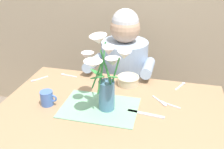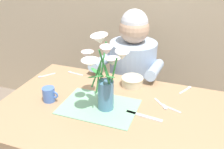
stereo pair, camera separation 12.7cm
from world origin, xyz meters
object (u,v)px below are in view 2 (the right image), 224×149
at_px(ceramic_bowl, 132,81).
at_px(tea_cup, 49,94).
at_px(seated_person, 132,84).
at_px(dinner_knife, 144,117).
at_px(flower_vase, 104,72).

height_order(ceramic_bowl, tea_cup, tea_cup).
height_order(seated_person, tea_cup, seated_person).
distance_m(ceramic_bowl, dinner_knife, 0.33).
distance_m(seated_person, flower_vase, 0.73).
bearing_deg(ceramic_bowl, seated_person, 105.15).
xyz_separation_m(flower_vase, dinner_knife, (0.21, -0.01, -0.21)).
relative_size(seated_person, flower_vase, 2.98).
height_order(dinner_knife, tea_cup, tea_cup).
bearing_deg(seated_person, tea_cup, -110.89).
height_order(seated_person, dinner_knife, seated_person).
relative_size(seated_person, tea_cup, 12.20).
distance_m(dinner_knife, tea_cup, 0.53).
xyz_separation_m(ceramic_bowl, tea_cup, (-0.38, -0.32, 0.01)).
relative_size(dinner_knife, tea_cup, 2.04).
bearing_deg(dinner_knife, flower_vase, -175.41).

